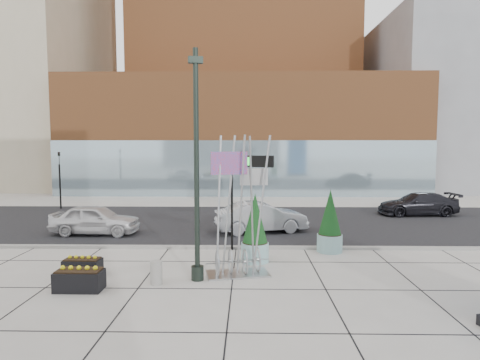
{
  "coord_description": "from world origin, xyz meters",
  "views": [
    {
      "loc": [
        1.51,
        -13.42,
        4.58
      ],
      "look_at": [
        1.21,
        2.0,
        3.24
      ],
      "focal_mm": 30.0,
      "sensor_mm": 36.0,
      "label": 1
    }
  ],
  "objects_px": {
    "concrete_bollard": "(156,273)",
    "public_art_sculpture": "(238,239)",
    "car_silver_mid": "(261,217)",
    "overhead_street_sign": "(248,169)",
    "lamp_post": "(197,188)",
    "car_white_west": "(95,220)"
  },
  "relations": [
    {
      "from": "public_art_sculpture",
      "to": "car_white_west",
      "type": "xyz_separation_m",
      "value": [
        -7.49,
        6.3,
        -0.54
      ]
    },
    {
      "from": "public_art_sculpture",
      "to": "overhead_street_sign",
      "type": "relative_size",
      "value": 1.19
    },
    {
      "from": "overhead_street_sign",
      "to": "car_white_west",
      "type": "distance_m",
      "value": 8.84
    },
    {
      "from": "overhead_street_sign",
      "to": "concrete_bollard",
      "type": "bearing_deg",
      "value": -105.88
    },
    {
      "from": "car_silver_mid",
      "to": "overhead_street_sign",
      "type": "bearing_deg",
      "value": 155.35
    },
    {
      "from": "concrete_bollard",
      "to": "car_silver_mid",
      "type": "relative_size",
      "value": 0.16
    },
    {
      "from": "lamp_post",
      "to": "overhead_street_sign",
      "type": "xyz_separation_m",
      "value": [
        1.73,
        3.95,
        0.4
      ]
    },
    {
      "from": "overhead_street_sign",
      "to": "car_silver_mid",
      "type": "height_order",
      "value": "overhead_street_sign"
    },
    {
      "from": "public_art_sculpture",
      "to": "overhead_street_sign",
      "type": "height_order",
      "value": "public_art_sculpture"
    },
    {
      "from": "concrete_bollard",
      "to": "car_white_west",
      "type": "distance_m",
      "value": 8.79
    },
    {
      "from": "car_white_west",
      "to": "car_silver_mid",
      "type": "height_order",
      "value": "car_silver_mid"
    },
    {
      "from": "public_art_sculpture",
      "to": "car_silver_mid",
      "type": "distance_m",
      "value": 7.07
    },
    {
      "from": "concrete_bollard",
      "to": "public_art_sculpture",
      "type": "bearing_deg",
      "value": 21.33
    },
    {
      "from": "overhead_street_sign",
      "to": "car_white_west",
      "type": "bearing_deg",
      "value": 178.15
    },
    {
      "from": "lamp_post",
      "to": "concrete_bollard",
      "type": "bearing_deg",
      "value": -161.17
    },
    {
      "from": "concrete_bollard",
      "to": "overhead_street_sign",
      "type": "height_order",
      "value": "overhead_street_sign"
    },
    {
      "from": "overhead_street_sign",
      "to": "car_silver_mid",
      "type": "xyz_separation_m",
      "value": [
        0.68,
        3.63,
        -2.77
      ]
    },
    {
      "from": "concrete_bollard",
      "to": "car_white_west",
      "type": "relative_size",
      "value": 0.17
    },
    {
      "from": "concrete_bollard",
      "to": "car_silver_mid",
      "type": "bearing_deg",
      "value": 65.16
    },
    {
      "from": "car_white_west",
      "to": "concrete_bollard",
      "type": "bearing_deg",
      "value": -145.23
    },
    {
      "from": "public_art_sculpture",
      "to": "car_white_west",
      "type": "bearing_deg",
      "value": 128.7
    },
    {
      "from": "public_art_sculpture",
      "to": "overhead_street_sign",
      "type": "xyz_separation_m",
      "value": [
        0.36,
        3.34,
        2.26
      ]
    }
  ]
}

